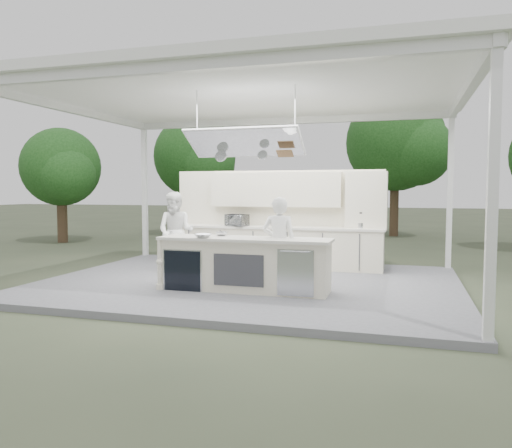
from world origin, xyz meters
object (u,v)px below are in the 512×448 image
(back_counter, at_px, (274,246))
(head_chef, at_px, (279,244))
(demo_island, at_px, (243,264))
(sous_chef, at_px, (176,231))

(back_counter, height_order, head_chef, head_chef)
(back_counter, distance_m, head_chef, 2.74)
(demo_island, bearing_deg, head_chef, 19.34)
(back_counter, height_order, sous_chef, sous_chef)
(back_counter, xyz_separation_m, sous_chef, (-1.93, -1.17, 0.40))
(head_chef, distance_m, sous_chef, 3.07)
(back_counter, xyz_separation_m, head_chef, (0.78, -2.60, 0.36))
(head_chef, height_order, sous_chef, sous_chef)
(back_counter, distance_m, sous_chef, 2.29)
(back_counter, relative_size, sous_chef, 2.90)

